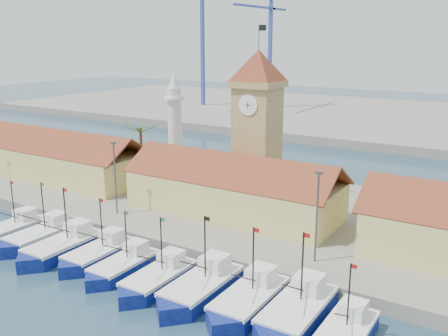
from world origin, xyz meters
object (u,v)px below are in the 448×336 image
Objects in this scene: boat_0 at (10,231)px; boat_5 at (157,280)px; clock_tower at (257,123)px; minaret at (175,127)px.

boat_5 is (22.47, -0.53, 0.01)m from boat_0.
clock_tower reaches higher than boat_5.
boat_5 is 32.69m from minaret.
boat_5 is 0.57× the size of minaret.
boat_0 is 0.57× the size of minaret.
boat_0 is 0.41× the size of clock_tower.
boat_0 is 27.56m from minaret.
clock_tower is at bearing 49.73° from boat_0.
boat_0 is at bearing -100.99° from minaret.
minaret reaches higher than boat_0.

